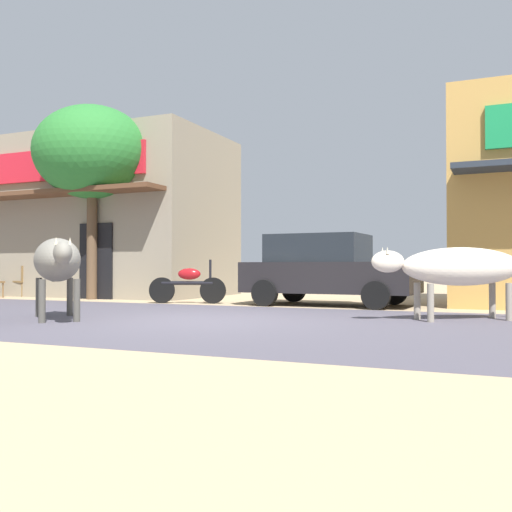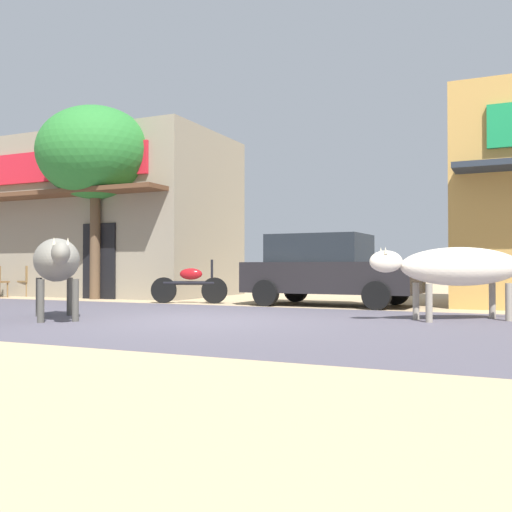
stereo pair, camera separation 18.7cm
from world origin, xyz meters
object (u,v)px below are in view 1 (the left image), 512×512
(parked_hatchback_car, at_px, (327,269))
(parked_motorcycle, at_px, (188,284))
(cafe_chair_by_doorway, at_px, (25,279))
(cow_near_brown, at_px, (57,261))
(roadside_tree, at_px, (92,153))
(cow_far_dark, at_px, (458,267))

(parked_hatchback_car, relative_size, parked_motorcycle, 2.15)
(cafe_chair_by_doorway, bearing_deg, cow_near_brown, -41.04)
(parked_motorcycle, distance_m, cow_near_brown, 4.64)
(roadside_tree, xyz_separation_m, parked_hatchback_car, (6.65, 0.18, -3.18))
(roadside_tree, relative_size, parked_hatchback_car, 1.35)
(roadside_tree, distance_m, parked_motorcycle, 4.91)
(parked_motorcycle, distance_m, cafe_chair_by_doorway, 6.18)
(roadside_tree, relative_size, cow_near_brown, 2.49)
(roadside_tree, distance_m, cow_near_brown, 6.89)
(cow_near_brown, bearing_deg, parked_motorcycle, 91.62)
(cow_near_brown, distance_m, cow_far_dark, 6.77)
(parked_hatchback_car, xyz_separation_m, parked_motorcycle, (-3.30, -0.68, -0.37))
(cafe_chair_by_doorway, bearing_deg, parked_hatchback_car, -0.93)
(cow_near_brown, height_order, cafe_chair_by_doorway, cow_near_brown)
(roadside_tree, relative_size, cow_far_dark, 2.14)
(parked_motorcycle, bearing_deg, cow_near_brown, -88.38)
(parked_hatchback_car, bearing_deg, roadside_tree, -178.49)
(parked_hatchback_car, xyz_separation_m, cow_far_dark, (3.09, -2.70, 0.05))
(roadside_tree, height_order, cow_near_brown, roadside_tree)
(cow_near_brown, bearing_deg, cafe_chair_by_doorway, 138.96)
(cow_far_dark, bearing_deg, cow_near_brown, -157.54)
(cow_far_dark, bearing_deg, parked_motorcycle, 162.46)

